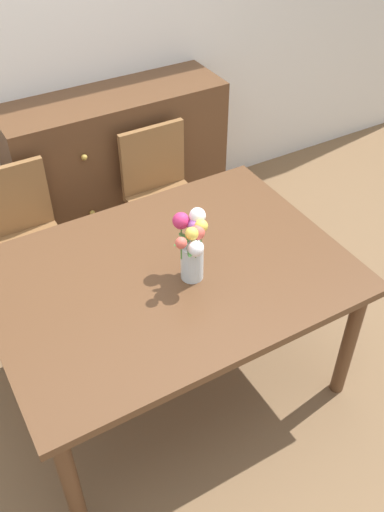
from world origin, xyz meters
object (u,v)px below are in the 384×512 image
at_px(chair_right, 162,190).
at_px(dresser, 119,166).
at_px(dining_table, 170,285).
at_px(flower_vase, 192,244).
at_px(chair_left, 23,235).

distance_m(chair_right, dresser, 0.43).
bearing_deg(dining_table, chair_right, 64.56).
distance_m(dining_table, chair_right, 1.03).
height_order(dining_table, flower_vase, flower_vase).
relative_size(dining_table, chair_left, 1.77).
xyz_separation_m(chair_left, chair_right, (0.87, 0.00, 0.00)).
relative_size(dresser, flower_vase, 4.52).
height_order(dresser, flower_vase, flower_vase).
height_order(chair_right, dresser, dresser).
distance_m(chair_right, flower_vase, 1.13).
xyz_separation_m(chair_right, flower_vase, (-0.36, -0.99, 0.43)).
height_order(chair_left, dresser, dresser).
height_order(chair_left, chair_right, same).
bearing_deg(flower_vase, dresser, 79.79).
height_order(dining_table, chair_left, chair_left).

